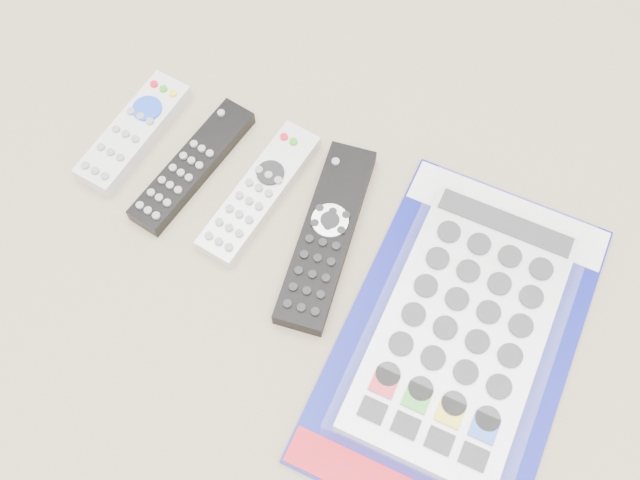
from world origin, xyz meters
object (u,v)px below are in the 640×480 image
at_px(jumbo_remote_packaged, 463,330).
at_px(remote_small_grey, 134,133).
at_px(remote_slim_black, 192,166).
at_px(remote_large_black, 327,235).
at_px(remote_silver_dvd, 259,193).

bearing_deg(jumbo_remote_packaged, remote_small_grey, 170.83).
distance_m(remote_slim_black, remote_large_black, 0.17).
bearing_deg(remote_slim_black, remote_silver_dvd, 9.47).
xyz_separation_m(remote_slim_black, remote_silver_dvd, (0.08, -0.00, 0.00)).
relative_size(remote_large_black, jumbo_remote_packaged, 0.60).
height_order(remote_slim_black, remote_silver_dvd, same).
bearing_deg(remote_silver_dvd, jumbo_remote_packaged, -6.13).
relative_size(remote_small_grey, remote_slim_black, 0.89).
bearing_deg(remote_large_black, jumbo_remote_packaged, -22.34).
xyz_separation_m(remote_small_grey, remote_large_black, (0.25, -0.03, -0.00)).
relative_size(remote_slim_black, remote_silver_dvd, 0.99).
bearing_deg(remote_small_grey, remote_silver_dvd, 2.26).
relative_size(remote_small_grey, jumbo_remote_packaged, 0.45).
height_order(remote_slim_black, jumbo_remote_packaged, jumbo_remote_packaged).
bearing_deg(remote_large_black, remote_small_grey, 166.02).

